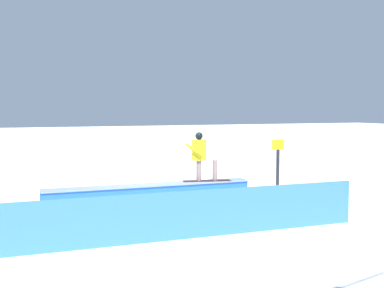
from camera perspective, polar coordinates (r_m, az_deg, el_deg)
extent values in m
plane|color=white|center=(13.59, -5.05, -7.75)|extent=(120.00, 120.00, 0.00)
cube|color=blue|center=(13.53, -5.06, -6.38)|extent=(5.91, 0.62, 0.66)
cube|color=#251A2B|center=(13.56, -5.05, -7.07)|extent=(5.93, 0.63, 0.16)
cube|color=#7F94A1|center=(13.47, -5.07, -4.91)|extent=(5.92, 0.68, 0.04)
cube|color=black|center=(14.02, 1.79, -4.42)|extent=(1.43, 0.59, 0.01)
cylinder|color=gray|center=(13.93, 0.81, -3.20)|extent=(0.17, 0.17, 0.60)
cylinder|color=gray|center=(14.02, 2.76, -3.15)|extent=(0.17, 0.17, 0.60)
cube|color=yellow|center=(13.87, 0.84, -0.73)|extent=(0.44, 0.33, 0.61)
sphere|color=black|center=(13.83, 0.84, 0.97)|extent=(0.22, 0.22, 0.22)
cylinder|color=yellow|center=(13.67, 0.21, -0.67)|extent=(0.51, 0.20, 0.39)
cylinder|color=yellow|center=(14.04, 1.13, -0.54)|extent=(0.18, 0.13, 0.56)
cube|color=#3775EE|center=(10.48, 0.19, -8.45)|extent=(8.21, 0.27, 1.05)
cylinder|color=#262628|center=(14.40, 10.23, -3.86)|extent=(0.10, 0.10, 1.61)
cube|color=yellow|center=(14.30, 10.28, -0.06)|extent=(0.40, 0.04, 0.30)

